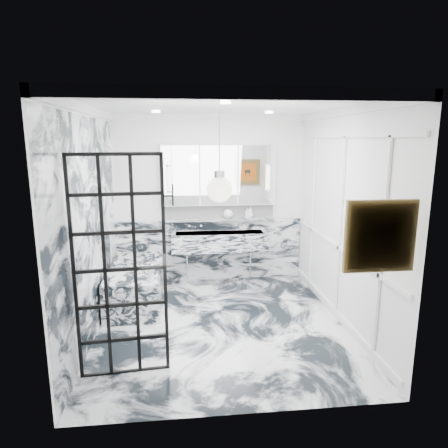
{
  "coord_description": "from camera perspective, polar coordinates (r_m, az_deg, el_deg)",
  "views": [
    {
      "loc": [
        -0.49,
        -4.9,
        2.41
      ],
      "look_at": [
        0.11,
        0.5,
        1.25
      ],
      "focal_mm": 32.0,
      "sensor_mm": 36.0,
      "label": 1
    }
  ],
  "objects": [
    {
      "name": "marble_clad_left",
      "position": [
        5.13,
        -18.49,
        -0.62
      ],
      "size": [
        0.02,
        3.56,
        2.68
      ],
      "primitive_type": "cube",
      "color": "silver",
      "rests_on": "floor"
    },
    {
      "name": "amber_bottle",
      "position": [
        6.78,
        0.91,
        1.24
      ],
      "size": [
        0.04,
        0.04,
        0.1
      ],
      "primitive_type": "cylinder",
      "color": "#8C5919",
      "rests_on": "ledge"
    },
    {
      "name": "pendant_light",
      "position": [
        3.68,
        -0.66,
        4.96
      ],
      "size": [
        0.24,
        0.24,
        0.24
      ],
      "primitive_type": "sphere",
      "color": "white",
      "rests_on": "ceiling"
    },
    {
      "name": "floor",
      "position": [
        5.48,
        -0.56,
        -14.05
      ],
      "size": [
        3.6,
        3.6,
        0.0
      ],
      "primitive_type": "plane",
      "color": "silver",
      "rests_on": "ground"
    },
    {
      "name": "wall_front",
      "position": [
        3.29,
        2.55,
        -5.82
      ],
      "size": [
        3.6,
        0.0,
        3.6
      ],
      "primitive_type": "plane",
      "rotation": [
        -1.57,
        0.0,
        0.0
      ],
      "color": "white",
      "rests_on": "floor"
    },
    {
      "name": "mirror_cabinet",
      "position": [
        6.68,
        -0.79,
        6.97
      ],
      "size": [
        1.9,
        0.16,
        1.0
      ],
      "primitive_type": "cube",
      "color": "white",
      "rests_on": "wall_back"
    },
    {
      "name": "artwork",
      "position": [
        3.65,
        21.43,
        -1.63
      ],
      "size": [
        0.53,
        0.05,
        0.53
      ],
      "primitive_type": "cube",
      "color": "#C25013",
      "rests_on": "wall_front"
    },
    {
      "name": "ledge",
      "position": [
        6.78,
        -0.77,
        0.64
      ],
      "size": [
        1.9,
        0.14,
        0.04
      ],
      "primitive_type": "cube",
      "color": "silver",
      "rests_on": "wall_back"
    },
    {
      "name": "subway_tile",
      "position": [
        6.82,
        -0.82,
        1.86
      ],
      "size": [
        1.9,
        0.03,
        0.23
      ],
      "primitive_type": "cube",
      "color": "white",
      "rests_on": "wall_back"
    },
    {
      "name": "bathtub",
      "position": [
        6.21,
        -12.38,
        -8.36
      ],
      "size": [
        0.75,
        1.65,
        0.55
      ],
      "primitive_type": "cube",
      "color": "silver",
      "rests_on": "floor"
    },
    {
      "name": "wall_back",
      "position": [
        6.79,
        -2.11,
        3.48
      ],
      "size": [
        3.6,
        0.0,
        3.6
      ],
      "primitive_type": "plane",
      "rotation": [
        1.57,
        0.0,
        0.0
      ],
      "color": "white",
      "rests_on": "floor"
    },
    {
      "name": "sconce_left",
      "position": [
        6.56,
        -7.9,
        6.42
      ],
      "size": [
        0.07,
        0.07,
        0.4
      ],
      "primitive_type": "cylinder",
      "color": "white",
      "rests_on": "mirror_cabinet"
    },
    {
      "name": "wall_left",
      "position": [
        5.12,
        -18.7,
        0.03
      ],
      "size": [
        0.0,
        3.6,
        3.6
      ],
      "primitive_type": "plane",
      "rotation": [
        1.57,
        0.0,
        1.57
      ],
      "color": "white",
      "rests_on": "floor"
    },
    {
      "name": "face_pot",
      "position": [
        6.77,
        0.57,
        1.44
      ],
      "size": [
        0.16,
        0.16,
        0.16
      ],
      "primitive_type": "sphere",
      "color": "white",
      "rests_on": "ledge"
    },
    {
      "name": "sconce_right",
      "position": [
        6.72,
        6.31,
        6.59
      ],
      "size": [
        0.07,
        0.07,
        0.4
      ],
      "primitive_type": "cylinder",
      "color": "white",
      "rests_on": "mirror_cabinet"
    },
    {
      "name": "flower_vase",
      "position": [
        5.41,
        -10.36,
        -7.58
      ],
      "size": [
        0.08,
        0.08,
        0.12
      ],
      "primitive_type": "cylinder",
      "color": "silver",
      "rests_on": "bathtub"
    },
    {
      "name": "marble_clad_back",
      "position": [
        6.95,
        -2.04,
        -3.7
      ],
      "size": [
        3.18,
        0.05,
        1.05
      ],
      "primitive_type": "cube",
      "color": "silver",
      "rests_on": "floor"
    },
    {
      "name": "ceiling",
      "position": [
        4.94,
        -0.62,
        16.58
      ],
      "size": [
        3.6,
        3.6,
        0.0
      ],
      "primitive_type": "plane",
      "rotation": [
        3.14,
        0.0,
        0.0
      ],
      "color": "white",
      "rests_on": "wall_back"
    },
    {
      "name": "soap_bottle_b",
      "position": [
        6.81,
        3.3,
        1.6
      ],
      "size": [
        0.09,
        0.09,
        0.17
      ],
      "primitive_type": "imported",
      "rotation": [
        0.0,
        0.0,
        0.14
      ],
      "color": "#4C4C51",
      "rests_on": "ledge"
    },
    {
      "name": "wall_right",
      "position": [
        5.42,
        16.5,
        0.8
      ],
      "size": [
        0.0,
        3.6,
        3.6
      ],
      "primitive_type": "plane",
      "rotation": [
        1.57,
        0.0,
        -1.57
      ],
      "color": "white",
      "rests_on": "floor"
    },
    {
      "name": "soap_bottle_c",
      "position": [
        6.83,
        3.74,
        1.47
      ],
      "size": [
        0.13,
        0.13,
        0.14
      ],
      "primitive_type": "imported",
      "rotation": [
        0.0,
        0.0,
        -0.15
      ],
      "color": "silver",
      "rests_on": "ledge"
    },
    {
      "name": "crittall_door",
      "position": [
        4.13,
        -14.6,
        -6.31
      ],
      "size": [
        0.88,
        0.11,
        2.27
      ],
      "primitive_type": null,
      "rotation": [
        0.0,
        0.0,
        0.09
      ],
      "color": "black",
      "rests_on": "floor"
    },
    {
      "name": "panel_molding",
      "position": [
        5.43,
        16.24,
        -0.24
      ],
      "size": [
        0.03,
        3.4,
        2.3
      ],
      "primitive_type": "cube",
      "color": "white",
      "rests_on": "floor"
    },
    {
      "name": "soap_bottle_a",
      "position": [
        6.82,
        3.74,
        1.72
      ],
      "size": [
        0.1,
        0.1,
        0.2
      ],
      "primitive_type": "imported",
      "rotation": [
        0.0,
        0.0,
        -0.37
      ],
      "color": "#8C5919",
      "rests_on": "ledge"
    },
    {
      "name": "trough_sink",
      "position": [
        6.7,
        -0.63,
        -2.49
      ],
      "size": [
        1.6,
        0.45,
        0.3
      ],
      "primitive_type": "cube",
      "color": "silver",
      "rests_on": "wall_back"
    }
  ]
}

